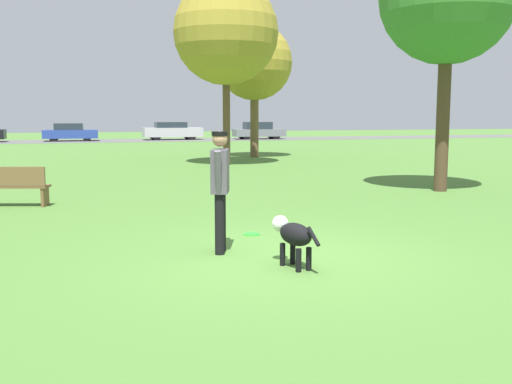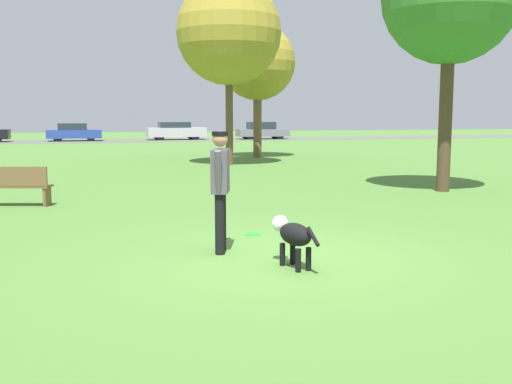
% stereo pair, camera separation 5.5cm
% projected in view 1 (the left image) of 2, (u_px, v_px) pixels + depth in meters
% --- Properties ---
extents(ground_plane, '(120.00, 120.00, 0.00)m').
position_uv_depth(ground_plane, '(277.00, 257.00, 8.04)').
color(ground_plane, '#4C7A33').
extents(far_road_strip, '(120.00, 6.00, 0.01)m').
position_uv_depth(far_road_strip, '(109.00, 141.00, 43.74)').
color(far_road_strip, '#5B5B59').
rests_on(far_road_strip, ground_plane).
extents(person, '(0.35, 0.68, 1.67)m').
position_uv_depth(person, '(220.00, 181.00, 8.17)').
color(person, black).
rests_on(person, ground_plane).
extents(dog, '(0.40, 0.99, 0.61)m').
position_uv_depth(dog, '(293.00, 235.00, 7.46)').
color(dog, black).
rests_on(dog, ground_plane).
extents(frisbee, '(0.27, 0.27, 0.02)m').
position_uv_depth(frisbee, '(252.00, 234.00, 9.52)').
color(frisbee, '#33D838').
rests_on(frisbee, ground_plane).
extents(tree_far_right, '(3.35, 3.35, 5.88)m').
position_uv_depth(tree_far_right, '(254.00, 63.00, 26.37)').
color(tree_far_right, brown).
rests_on(tree_far_right, ground_plane).
extents(tree_mid_center, '(3.91, 3.91, 6.90)m').
position_uv_depth(tree_mid_center, '(226.00, 32.00, 22.18)').
color(tree_mid_center, brown).
rests_on(tree_mid_center, ground_plane).
extents(parked_car_blue, '(3.88, 1.95, 1.28)m').
position_uv_depth(parked_car_blue, '(70.00, 132.00, 43.09)').
color(parked_car_blue, '#284293').
rests_on(parked_car_blue, ground_plane).
extents(parked_car_silver, '(4.42, 1.88, 1.34)m').
position_uv_depth(parked_car_silver, '(172.00, 131.00, 45.36)').
color(parked_car_silver, '#B7B7BC').
rests_on(parked_car_silver, ground_plane).
extents(parked_car_grey, '(4.03, 1.84, 1.34)m').
position_uv_depth(parked_car_grey, '(259.00, 131.00, 46.62)').
color(parked_car_grey, slate).
rests_on(parked_car_grey, ground_plane).
extents(park_bench, '(1.46, 0.78, 0.84)m').
position_uv_depth(park_bench, '(13.00, 185.00, 12.37)').
color(park_bench, brown).
rests_on(park_bench, ground_plane).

